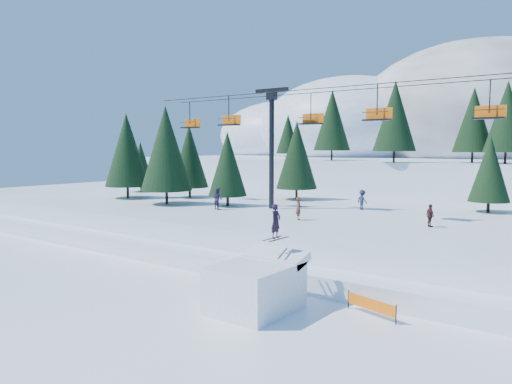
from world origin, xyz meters
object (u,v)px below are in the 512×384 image
Objects in this scene: jump_kicker at (257,285)px; chairlift at (381,127)px; banner_far at (464,306)px; banner_near at (371,305)px.

chairlift is at bearing 92.87° from jump_kicker.
chairlift is 16.47× the size of banner_far.
banner_far is (8.25, 4.87, -0.69)m from jump_kicker.
jump_kicker is at bearing -149.43° from banner_far.
chairlift reaches higher than jump_kicker.
jump_kicker is 5.42m from banner_near.
banner_near is at bearing 27.35° from jump_kicker.
jump_kicker is 0.11× the size of chairlift.
jump_kicker is at bearing -152.65° from banner_near.
chairlift is at bearing 111.73° from banner_near.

